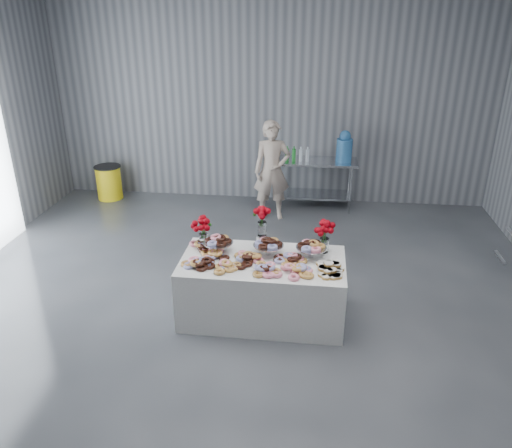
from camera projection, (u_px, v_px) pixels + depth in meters
The scene contains 16 objects.
ground at pixel (232, 337), 5.66m from camera, with size 9.00×9.00×0.00m, color #36383D.
room_walls at pixel (200, 100), 4.69m from camera, with size 8.04×9.04×4.02m.
display_table at pixel (263, 288), 5.92m from camera, with size 1.90×1.00×0.75m, color white.
prep_table at pixel (314, 175), 9.04m from camera, with size 1.50×0.60×0.90m.
donut_mounds at pixel (262, 259), 5.70m from camera, with size 1.80×0.80×0.09m, color tan, non-canonical shape.
cake_stand_left at pixel (218, 241), 5.91m from camera, with size 0.36×0.36×0.17m.
cake_stand_mid at pixel (268, 244), 5.84m from camera, with size 0.36×0.36×0.17m.
cake_stand_right at pixel (311, 246), 5.78m from camera, with size 0.36×0.36×0.17m.
danish_pile at pixel (328, 266), 5.52m from camera, with size 0.48×0.48×0.11m, color silver, non-canonical shape.
bouquet_left at pixel (203, 225), 5.96m from camera, with size 0.26×0.26×0.42m.
bouquet_right at pixel (325, 229), 5.84m from camera, with size 0.26×0.26×0.42m.
bouquet_center at pixel (262, 218), 5.94m from camera, with size 0.26×0.26×0.57m.
water_jug at pixel (344, 147), 8.78m from camera, with size 0.28×0.28×0.55m.
drink_bottles at pixel (297, 154), 8.82m from camera, with size 0.54×0.08×0.27m, color #268C33, non-canonical shape.
person at pixel (272, 171), 8.51m from camera, with size 0.63×0.41×1.71m, color #CC8C93.
trash_barrel at pixel (109, 182), 9.58m from camera, with size 0.50×0.50×0.65m.
Camera 1 is at (0.81, -4.59, 3.47)m, focal length 35.00 mm.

